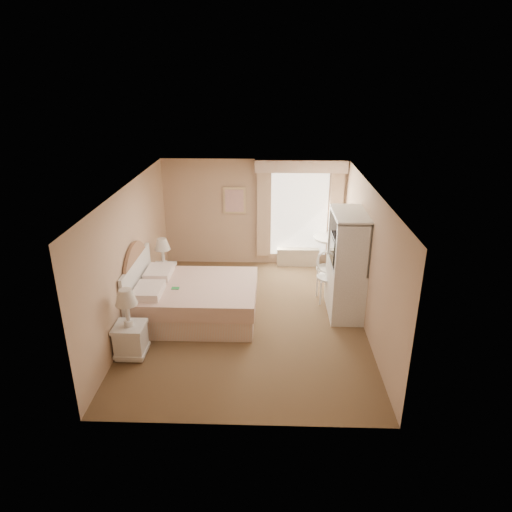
{
  "coord_description": "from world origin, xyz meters",
  "views": [
    {
      "loc": [
        0.38,
        -7.45,
        4.3
      ],
      "look_at": [
        0.13,
        0.3,
        1.16
      ],
      "focal_mm": 32.0,
      "sensor_mm": 36.0,
      "label": 1
    }
  ],
  "objects_px": {
    "nightstand_far": "(164,270)",
    "armoire": "(346,272)",
    "round_table": "(329,248)",
    "nightstand_near": "(130,332)",
    "cafe_chair": "(328,272)",
    "bed": "(189,299)"
  },
  "relations": [
    {
      "from": "bed",
      "to": "round_table",
      "type": "distance_m",
      "value": 3.71
    },
    {
      "from": "round_table",
      "to": "armoire",
      "type": "distance_m",
      "value": 2.05
    },
    {
      "from": "nightstand_far",
      "to": "nightstand_near",
      "type": "bearing_deg",
      "value": -90.0
    },
    {
      "from": "round_table",
      "to": "armoire",
      "type": "relative_size",
      "value": 0.4
    },
    {
      "from": "nightstand_near",
      "to": "cafe_chair",
      "type": "distance_m",
      "value": 4.01
    },
    {
      "from": "nightstand_far",
      "to": "armoire",
      "type": "height_order",
      "value": "armoire"
    },
    {
      "from": "nightstand_near",
      "to": "cafe_chair",
      "type": "xyz_separation_m",
      "value": [
        3.39,
        2.13,
        0.14
      ]
    },
    {
      "from": "bed",
      "to": "round_table",
      "type": "relative_size",
      "value": 2.83
    },
    {
      "from": "nightstand_far",
      "to": "cafe_chair",
      "type": "relative_size",
      "value": 1.11
    },
    {
      "from": "nightstand_near",
      "to": "nightstand_far",
      "type": "bearing_deg",
      "value": 90.0
    },
    {
      "from": "cafe_chair",
      "to": "nightstand_far",
      "type": "bearing_deg",
      "value": 168.87
    },
    {
      "from": "nightstand_near",
      "to": "nightstand_far",
      "type": "relative_size",
      "value": 1.06
    },
    {
      "from": "nightstand_near",
      "to": "armoire",
      "type": "height_order",
      "value": "armoire"
    },
    {
      "from": "nightstand_near",
      "to": "armoire",
      "type": "xyz_separation_m",
      "value": [
        3.65,
        1.6,
        0.38
      ]
    },
    {
      "from": "round_table",
      "to": "armoire",
      "type": "height_order",
      "value": "armoire"
    },
    {
      "from": "nightstand_near",
      "to": "bed",
      "type": "bearing_deg",
      "value": 60.37
    },
    {
      "from": "nightstand_near",
      "to": "armoire",
      "type": "bearing_deg",
      "value": 23.69
    },
    {
      "from": "nightstand_near",
      "to": "round_table",
      "type": "xyz_separation_m",
      "value": [
        3.59,
        3.63,
        0.09
      ]
    },
    {
      "from": "round_table",
      "to": "bed",
      "type": "bearing_deg",
      "value": -140.64
    },
    {
      "from": "bed",
      "to": "nightstand_far",
      "type": "distance_m",
      "value": 1.41
    },
    {
      "from": "bed",
      "to": "round_table",
      "type": "bearing_deg",
      "value": 39.36
    },
    {
      "from": "round_table",
      "to": "armoire",
      "type": "bearing_deg",
      "value": -88.21
    }
  ]
}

